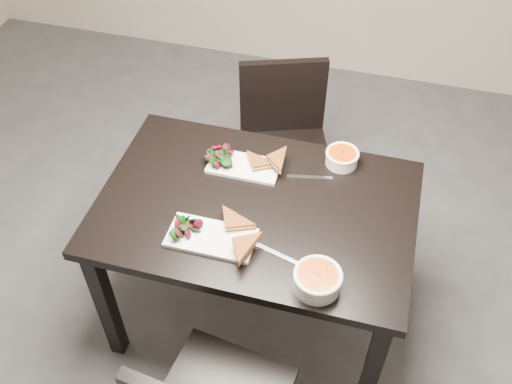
{
  "coord_description": "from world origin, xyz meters",
  "views": [
    {
      "loc": [
        0.46,
        -0.98,
        2.38
      ],
      "look_at": [
        0.07,
        0.44,
        0.82
      ],
      "focal_mm": 40.73,
      "sensor_mm": 36.0,
      "label": 1
    }
  ],
  "objects_px": {
    "table": "(256,222)",
    "plate_near": "(211,238)",
    "soup_bowl_near": "(318,279)",
    "chair_far": "(284,137)",
    "plate_far": "(244,166)",
    "soup_bowl_far": "(342,157)"
  },
  "relations": [
    {
      "from": "chair_far",
      "to": "soup_bowl_far",
      "type": "relative_size",
      "value": 6.28
    },
    {
      "from": "table",
      "to": "plate_near",
      "type": "height_order",
      "value": "plate_near"
    },
    {
      "from": "table",
      "to": "plate_near",
      "type": "bearing_deg",
      "value": -118.61
    },
    {
      "from": "table",
      "to": "soup_bowl_near",
      "type": "distance_m",
      "value": 0.44
    },
    {
      "from": "soup_bowl_far",
      "to": "soup_bowl_near",
      "type": "bearing_deg",
      "value": -88.24
    },
    {
      "from": "soup_bowl_near",
      "to": "soup_bowl_far",
      "type": "distance_m",
      "value": 0.61
    },
    {
      "from": "chair_far",
      "to": "plate_near",
      "type": "distance_m",
      "value": 0.95
    },
    {
      "from": "chair_far",
      "to": "plate_far",
      "type": "xyz_separation_m",
      "value": [
        -0.05,
        -0.52,
        0.27
      ]
    },
    {
      "from": "chair_far",
      "to": "soup_bowl_far",
      "type": "bearing_deg",
      "value": -70.62
    },
    {
      "from": "table",
      "to": "soup_bowl_near",
      "type": "relative_size",
      "value": 7.3
    },
    {
      "from": "table",
      "to": "soup_bowl_far",
      "type": "bearing_deg",
      "value": 48.53
    },
    {
      "from": "table",
      "to": "plate_near",
      "type": "distance_m",
      "value": 0.25
    },
    {
      "from": "table",
      "to": "plate_far",
      "type": "relative_size",
      "value": 4.19
    },
    {
      "from": "soup_bowl_near",
      "to": "plate_far",
      "type": "height_order",
      "value": "soup_bowl_near"
    },
    {
      "from": "plate_near",
      "to": "plate_far",
      "type": "bearing_deg",
      "value": 88.29
    },
    {
      "from": "table",
      "to": "chair_far",
      "type": "xyz_separation_m",
      "value": [
        -0.05,
        0.7,
        -0.17
      ]
    },
    {
      "from": "soup_bowl_far",
      "to": "plate_far",
      "type": "bearing_deg",
      "value": -160.96
    },
    {
      "from": "plate_near",
      "to": "soup_bowl_near",
      "type": "xyz_separation_m",
      "value": [
        0.4,
        -0.1,
        0.03
      ]
    },
    {
      "from": "plate_near",
      "to": "soup_bowl_far",
      "type": "relative_size",
      "value": 2.33
    },
    {
      "from": "chair_far",
      "to": "plate_near",
      "type": "xyz_separation_m",
      "value": [
        -0.07,
        -0.9,
        0.27
      ]
    },
    {
      "from": "table",
      "to": "soup_bowl_near",
      "type": "xyz_separation_m",
      "value": [
        0.29,
        -0.3,
        0.14
      ]
    },
    {
      "from": "soup_bowl_near",
      "to": "soup_bowl_far",
      "type": "height_order",
      "value": "soup_bowl_near"
    }
  ]
}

